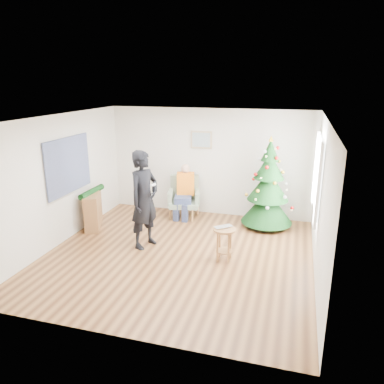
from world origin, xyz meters
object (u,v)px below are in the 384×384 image
(christmas_tree, at_px, (268,187))
(stool, at_px, (224,244))
(console, at_px, (93,209))
(armchair, at_px, (184,202))
(standing_man, at_px, (144,200))

(christmas_tree, distance_m, stool, 2.11)
(christmas_tree, relative_size, stool, 3.32)
(stool, relative_size, console, 0.63)
(armchair, xyz_separation_m, console, (-1.81, -1.18, 0.03))
(armchair, bearing_deg, stool, -69.73)
(standing_man, bearing_deg, armchair, 11.73)
(christmas_tree, bearing_deg, stool, -107.42)
(christmas_tree, bearing_deg, console, -164.19)
(stool, distance_m, console, 3.32)
(stool, height_order, standing_man, standing_man)
(christmas_tree, bearing_deg, standing_man, -142.41)
(christmas_tree, bearing_deg, armchair, 177.12)
(armchair, bearing_deg, standing_man, -112.17)
(stool, bearing_deg, standing_man, 173.42)
(armchair, height_order, standing_man, standing_man)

